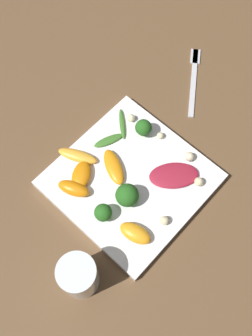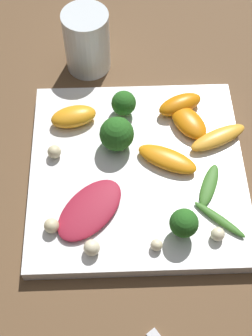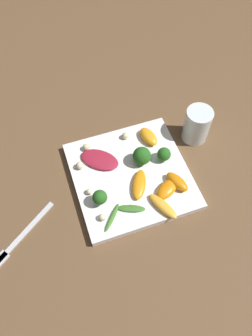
# 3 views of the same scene
# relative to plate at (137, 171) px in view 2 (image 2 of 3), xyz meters

# --- Properties ---
(ground_plane) EXTENTS (2.40, 2.40, 0.00)m
(ground_plane) POSITION_rel_plate_xyz_m (0.00, 0.00, -0.01)
(ground_plane) COLOR brown
(plate) EXTENTS (0.26, 0.26, 0.02)m
(plate) POSITION_rel_plate_xyz_m (0.00, 0.00, 0.00)
(plate) COLOR white
(plate) RESTS_ON ground_plane
(drinking_glass) EXTENTS (0.06, 0.06, 0.09)m
(drinking_glass) POSITION_rel_plate_xyz_m (-0.19, -0.06, 0.04)
(drinking_glass) COLOR white
(drinking_glass) RESTS_ON ground_plane
(radicchio_leaf_0) EXTENTS (0.10, 0.10, 0.01)m
(radicchio_leaf_0) POSITION_rel_plate_xyz_m (0.06, -0.06, 0.01)
(radicchio_leaf_0) COLOR maroon
(radicchio_leaf_0) RESTS_ON plate
(orange_segment_0) EXTENTS (0.05, 0.07, 0.02)m
(orange_segment_0) POSITION_rel_plate_xyz_m (-0.09, 0.06, 0.02)
(orange_segment_0) COLOR orange
(orange_segment_0) RESTS_ON plate
(orange_segment_1) EXTENTS (0.04, 0.06, 0.02)m
(orange_segment_1) POSITION_rel_plate_xyz_m (-0.07, -0.08, 0.02)
(orange_segment_1) COLOR orange
(orange_segment_1) RESTS_ON plate
(orange_segment_2) EXTENTS (0.07, 0.06, 0.02)m
(orange_segment_2) POSITION_rel_plate_xyz_m (-0.06, 0.07, 0.02)
(orange_segment_2) COLOR orange
(orange_segment_2) RESTS_ON plate
(orange_segment_3) EXTENTS (0.05, 0.08, 0.01)m
(orange_segment_3) POSITION_rel_plate_xyz_m (-0.04, 0.10, 0.02)
(orange_segment_3) COLOR #FCAD33
(orange_segment_3) RESTS_ON plate
(orange_segment_4) EXTENTS (0.06, 0.08, 0.02)m
(orange_segment_4) POSITION_rel_plate_xyz_m (-0.01, 0.04, 0.02)
(orange_segment_4) COLOR orange
(orange_segment_4) RESTS_ON plate
(broccoli_floret_0) EXTENTS (0.04, 0.04, 0.04)m
(broccoli_floret_0) POSITION_rel_plate_xyz_m (-0.03, -0.02, 0.03)
(broccoli_floret_0) COLOR #7A9E51
(broccoli_floret_0) RESTS_ON plate
(broccoli_floret_1) EXTENTS (0.03, 0.03, 0.04)m
(broccoli_floret_1) POSITION_rel_plate_xyz_m (0.09, 0.05, 0.03)
(broccoli_floret_1) COLOR #84AD5B
(broccoli_floret_1) RESTS_ON plate
(broccoli_floret_2) EXTENTS (0.03, 0.03, 0.03)m
(broccoli_floret_2) POSITION_rel_plate_xyz_m (-0.09, -0.01, 0.03)
(broccoli_floret_2) COLOR #84AD5B
(broccoli_floret_2) RESTS_ON plate
(arugula_sprig_0) EXTENTS (0.06, 0.04, 0.01)m
(arugula_sprig_0) POSITION_rel_plate_xyz_m (0.03, 0.08, 0.01)
(arugula_sprig_0) COLOR #3D7528
(arugula_sprig_0) RESTS_ON plate
(arugula_sprig_1) EXTENTS (0.05, 0.06, 0.01)m
(arugula_sprig_1) POSITION_rel_plate_xyz_m (0.07, 0.09, 0.01)
(arugula_sprig_1) COLOR #3D7528
(arugula_sprig_1) RESTS_ON plate
(macadamia_nut_0) EXTENTS (0.02, 0.02, 0.02)m
(macadamia_nut_0) POSITION_rel_plate_xyz_m (0.08, -0.10, 0.02)
(macadamia_nut_0) COLOR beige
(macadamia_nut_0) RESTS_ON plate
(macadamia_nut_1) EXTENTS (0.02, 0.02, 0.02)m
(macadamia_nut_1) POSITION_rel_plate_xyz_m (0.10, -0.05, 0.02)
(macadamia_nut_1) COLOR beige
(macadamia_nut_1) RESTS_ON plate
(macadamia_nut_2) EXTENTS (0.02, 0.02, 0.02)m
(macadamia_nut_2) POSITION_rel_plate_xyz_m (0.09, 0.08, 0.02)
(macadamia_nut_2) COLOR beige
(macadamia_nut_2) RESTS_ON plate
(macadamia_nut_3) EXTENTS (0.02, 0.02, 0.02)m
(macadamia_nut_3) POSITION_rel_plate_xyz_m (-0.02, -0.10, 0.02)
(macadamia_nut_3) COLOR beige
(macadamia_nut_3) RESTS_ON plate
(macadamia_nut_4) EXTENTS (0.01, 0.01, 0.01)m
(macadamia_nut_4) POSITION_rel_plate_xyz_m (0.10, 0.02, 0.02)
(macadamia_nut_4) COLOR beige
(macadamia_nut_4) RESTS_ON plate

